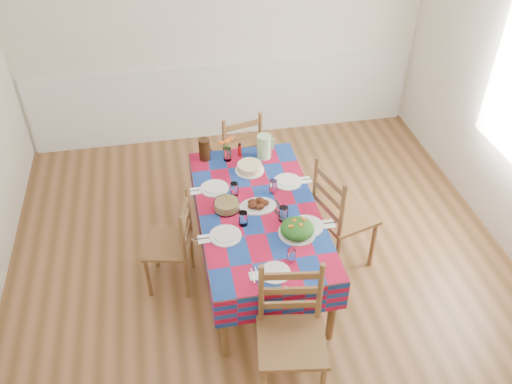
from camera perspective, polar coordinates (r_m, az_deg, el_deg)
The scene contains 22 objects.
room at distance 3.88m, azimuth 1.48°, elevation 3.75°, with size 4.58×5.08×2.78m.
wainscot at distance 6.42m, azimuth -3.32°, elevation 9.83°, with size 4.41×0.06×0.92m.
dining_table at distance 4.47m, azimuth 0.23°, elevation -2.50°, with size 0.97×1.81×0.70m.
setting_near_head at distance 3.92m, azimuth 2.60°, elevation -7.82°, with size 0.36×0.24×0.11m.
setting_left_near at distance 4.19m, azimuth -2.63°, elevation -3.96°, with size 0.46×0.27×0.12m.
setting_left_far at distance 4.59m, azimuth -3.71°, elevation 0.34°, with size 0.45×0.27×0.12m.
setting_right_near at distance 4.27m, azimuth 4.57°, elevation -3.11°, with size 0.49×0.28×0.13m.
setting_right_far at distance 4.64m, azimuth 2.87°, elevation 0.92°, with size 0.46×0.27×0.12m.
meat_platter at distance 4.42m, azimuth 0.19°, elevation -1.35°, with size 0.31×0.22×0.06m.
salad_platter at distance 4.17m, azimuth 4.36°, elevation -3.91°, with size 0.29×0.29×0.12m.
pasta_bowl at distance 4.39m, azimuth -3.12°, elevation -1.41°, with size 0.21×0.21×0.08m.
cake at distance 4.81m, azimuth -0.68°, elevation 2.57°, with size 0.26×0.26×0.07m.
serving_utensils at distance 4.39m, azimuth 2.43°, elevation -2.02°, with size 0.13×0.28×0.01m.
flower_vase at distance 4.92m, azimuth -3.07°, elevation 4.33°, with size 0.15×0.12×0.23m.
hot_sauce at distance 4.99m, azimuth -1.73°, elevation 4.52°, with size 0.03×0.03×0.14m, color red.
green_pitcher at distance 4.94m, azimuth 0.85°, elevation 4.81°, with size 0.13×0.13×0.23m, color #A1C58B.
tea_pitcher at distance 4.94m, azimuth -5.44°, elevation 4.48°, with size 0.10×0.10×0.21m, color #331D0B.
name_card at distance 3.79m, azimuth 2.80°, elevation -10.16°, with size 0.07×0.02×0.02m, color silver.
chair_near at distance 3.80m, azimuth 3.71°, elevation -14.88°, with size 0.52×0.50×1.04m.
chair_far at distance 5.44m, azimuth -1.96°, elevation 4.07°, with size 0.52×0.50×0.98m.
chair_left at distance 4.54m, azimuth -8.77°, elevation -5.46°, with size 0.45×0.47×0.89m.
chair_right at distance 4.69m, azimuth 8.88°, elevation -2.54°, with size 0.55×0.57×1.05m.
Camera 1 is at (-0.70, -3.11, 3.56)m, focal length 38.00 mm.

